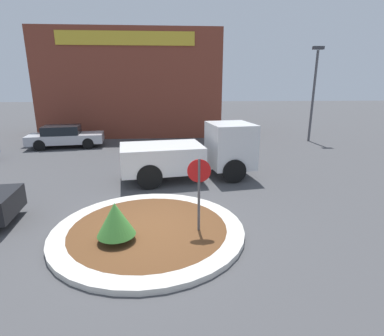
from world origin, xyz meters
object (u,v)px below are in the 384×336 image
Objects in this scene: utility_truck at (194,152)px; light_pole at (314,87)px; parked_sedan_silver at (65,136)px; stop_sign at (199,184)px.

light_pole is at bearing 33.52° from utility_truck.
utility_truck is at bearing -50.41° from parked_sedan_silver.
parked_sedan_silver is 16.65m from light_pole.
utility_truck is 12.03m from light_pole.
light_pole reaches higher than stop_sign.
light_pole reaches higher than parked_sedan_silver.
parked_sedan_silver is at bearing 121.66° from stop_sign.
parked_sedan_silver is at bearing 128.77° from utility_truck.
utility_truck is 0.93× the size of light_pole.
stop_sign is at bearing -124.65° from light_pole.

